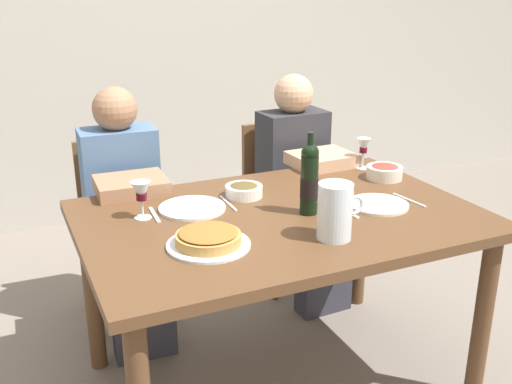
{
  "coord_description": "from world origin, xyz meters",
  "views": [
    {
      "loc": [
        -0.95,
        -1.87,
        1.6
      ],
      "look_at": [
        -0.06,
        0.1,
        0.83
      ],
      "focal_mm": 41.59,
      "sensor_mm": 36.0,
      "label": 1
    }
  ],
  "objects_px": {
    "wine_glass_right_diner": "(363,147)",
    "salad_bowl": "(384,171)",
    "baked_tart": "(208,239)",
    "dinner_plate_right_setting": "(192,208)",
    "wine_bottle": "(309,179)",
    "chair_left": "(119,217)",
    "dining_table": "(280,236)",
    "wine_glass_left_diner": "(141,193)",
    "dinner_plate_left_setting": "(378,205)",
    "olive_bowl": "(244,190)",
    "diner_right": "(303,184)",
    "diner_left": "(127,211)",
    "chair_right": "(281,192)",
    "water_pitcher": "(335,214)"
  },
  "relations": [
    {
      "from": "baked_tart",
      "to": "dinner_plate_right_setting",
      "type": "height_order",
      "value": "baked_tart"
    },
    {
      "from": "dining_table",
      "to": "diner_right",
      "type": "height_order",
      "value": "diner_right"
    },
    {
      "from": "water_pitcher",
      "to": "chair_right",
      "type": "height_order",
      "value": "water_pitcher"
    },
    {
      "from": "olive_bowl",
      "to": "diner_right",
      "type": "height_order",
      "value": "diner_right"
    },
    {
      "from": "dining_table",
      "to": "diner_right",
      "type": "bearing_deg",
      "value": 54.93
    },
    {
      "from": "salad_bowl",
      "to": "diner_left",
      "type": "xyz_separation_m",
      "value": [
        -1.07,
        0.45,
        -0.18
      ]
    },
    {
      "from": "dining_table",
      "to": "dinner_plate_left_setting",
      "type": "bearing_deg",
      "value": -12.03
    },
    {
      "from": "baked_tart",
      "to": "chair_right",
      "type": "xyz_separation_m",
      "value": [
        0.8,
        1.05,
        -0.29
      ]
    },
    {
      "from": "dining_table",
      "to": "wine_glass_right_diner",
      "type": "distance_m",
      "value": 0.74
    },
    {
      "from": "water_pitcher",
      "to": "chair_left",
      "type": "xyz_separation_m",
      "value": [
        -0.51,
        1.16,
        -0.35
      ]
    },
    {
      "from": "dining_table",
      "to": "chair_left",
      "type": "bearing_deg",
      "value": 116.91
    },
    {
      "from": "chair_right",
      "to": "diner_left",
      "type": "bearing_deg",
      "value": 12.4
    },
    {
      "from": "wine_glass_left_diner",
      "to": "wine_glass_right_diner",
      "type": "relative_size",
      "value": 0.98
    },
    {
      "from": "dining_table",
      "to": "olive_bowl",
      "type": "height_order",
      "value": "olive_bowl"
    },
    {
      "from": "water_pitcher",
      "to": "dinner_plate_left_setting",
      "type": "height_order",
      "value": "water_pitcher"
    },
    {
      "from": "wine_glass_right_diner",
      "to": "salad_bowl",
      "type": "bearing_deg",
      "value": -88.79
    },
    {
      "from": "olive_bowl",
      "to": "dining_table",
      "type": "bearing_deg",
      "value": -77.72
    },
    {
      "from": "baked_tart",
      "to": "olive_bowl",
      "type": "xyz_separation_m",
      "value": [
        0.3,
        0.4,
        0.0
      ]
    },
    {
      "from": "wine_bottle",
      "to": "chair_left",
      "type": "xyz_separation_m",
      "value": [
        -0.55,
        0.92,
        -0.4
      ]
    },
    {
      "from": "dinner_plate_right_setting",
      "to": "diner_right",
      "type": "relative_size",
      "value": 0.22
    },
    {
      "from": "wine_bottle",
      "to": "dinner_plate_left_setting",
      "type": "distance_m",
      "value": 0.32
    },
    {
      "from": "baked_tart",
      "to": "diner_right",
      "type": "bearing_deg",
      "value": 45.16
    },
    {
      "from": "diner_left",
      "to": "dinner_plate_right_setting",
      "type": "bearing_deg",
      "value": 111.49
    },
    {
      "from": "dinner_plate_left_setting",
      "to": "water_pitcher",
      "type": "bearing_deg",
      "value": -148.86
    },
    {
      "from": "chair_left",
      "to": "diner_right",
      "type": "bearing_deg",
      "value": 167.65
    },
    {
      "from": "water_pitcher",
      "to": "dinner_plate_left_setting",
      "type": "distance_m",
      "value": 0.38
    },
    {
      "from": "olive_bowl",
      "to": "wine_glass_left_diner",
      "type": "distance_m",
      "value": 0.45
    },
    {
      "from": "wine_bottle",
      "to": "wine_glass_right_diner",
      "type": "height_order",
      "value": "wine_bottle"
    },
    {
      "from": "diner_right",
      "to": "salad_bowl",
      "type": "bearing_deg",
      "value": 106.98
    },
    {
      "from": "wine_glass_right_diner",
      "to": "dinner_plate_left_setting",
      "type": "height_order",
      "value": "wine_glass_right_diner"
    },
    {
      "from": "water_pitcher",
      "to": "salad_bowl",
      "type": "bearing_deg",
      "value": 40.6
    },
    {
      "from": "wine_bottle",
      "to": "diner_right",
      "type": "relative_size",
      "value": 0.27
    },
    {
      "from": "dining_table",
      "to": "dinner_plate_right_setting",
      "type": "distance_m",
      "value": 0.36
    },
    {
      "from": "diner_left",
      "to": "chair_right",
      "type": "height_order",
      "value": "diner_left"
    },
    {
      "from": "diner_left",
      "to": "diner_right",
      "type": "distance_m",
      "value": 0.91
    },
    {
      "from": "wine_bottle",
      "to": "chair_right",
      "type": "height_order",
      "value": "wine_bottle"
    },
    {
      "from": "wine_bottle",
      "to": "diner_left",
      "type": "height_order",
      "value": "diner_left"
    },
    {
      "from": "dining_table",
      "to": "wine_bottle",
      "type": "bearing_deg",
      "value": -20.35
    },
    {
      "from": "dinner_plate_left_setting",
      "to": "chair_left",
      "type": "xyz_separation_m",
      "value": [
        -0.84,
        0.96,
        -0.27
      ]
    },
    {
      "from": "dining_table",
      "to": "wine_glass_left_diner",
      "type": "bearing_deg",
      "value": 160.42
    },
    {
      "from": "wine_bottle",
      "to": "chair_left",
      "type": "bearing_deg",
      "value": 120.78
    },
    {
      "from": "diner_left",
      "to": "diner_right",
      "type": "xyz_separation_m",
      "value": [
        0.91,
        0.0,
        0.0
      ]
    },
    {
      "from": "olive_bowl",
      "to": "chair_left",
      "type": "xyz_separation_m",
      "value": [
        -0.4,
        0.65,
        -0.29
      ]
    },
    {
      "from": "chair_left",
      "to": "wine_bottle",
      "type": "bearing_deg",
      "value": 122.89
    },
    {
      "from": "wine_bottle",
      "to": "water_pitcher",
      "type": "bearing_deg",
      "value": -97.68
    },
    {
      "from": "dinner_plate_right_setting",
      "to": "chair_right",
      "type": "height_order",
      "value": "chair_right"
    },
    {
      "from": "salad_bowl",
      "to": "wine_glass_left_diner",
      "type": "height_order",
      "value": "wine_glass_left_diner"
    },
    {
      "from": "wine_glass_right_diner",
      "to": "diner_left",
      "type": "bearing_deg",
      "value": 165.15
    },
    {
      "from": "baked_tart",
      "to": "dinner_plate_left_setting",
      "type": "relative_size",
      "value": 1.19
    },
    {
      "from": "dinner_plate_left_setting",
      "to": "baked_tart",
      "type": "bearing_deg",
      "value": -173.87
    }
  ]
}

